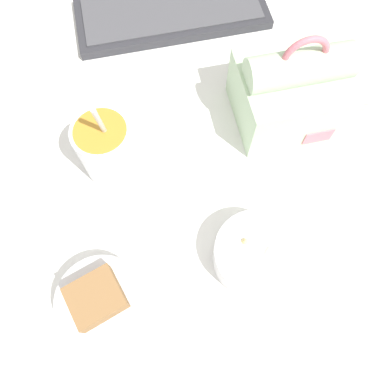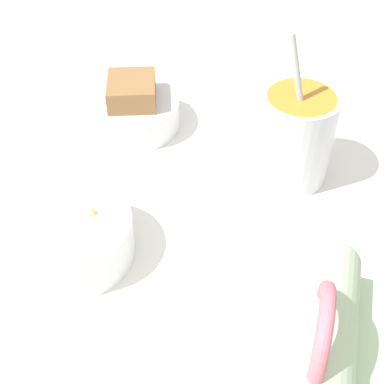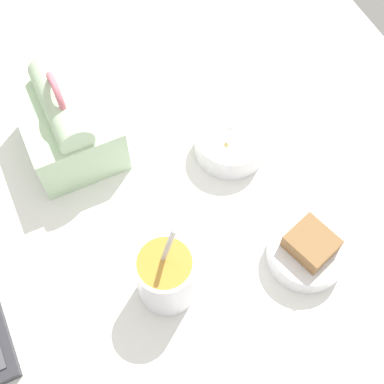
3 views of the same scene
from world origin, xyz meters
TOP-DOWN VIEW (x-y plane):
  - desk_surface at (0.00, 0.00)cm, footprint 140.00×110.00cm
  - lunch_bag at (16.19, 8.78)cm, footprint 17.31×14.87cm
  - soup_cup at (-14.52, 4.62)cm, footprint 8.63×8.63cm
  - bento_bowl_sandwich at (-18.90, -16.88)cm, footprint 12.12×12.12cm
  - bento_bowl_snacks at (3.72, -15.24)cm, footprint 12.25×12.25cm

SIDE VIEW (x-z plane):
  - desk_surface at x=0.00cm, z-range 0.00..2.00cm
  - bento_bowl_sandwich at x=-18.90cm, z-range 1.10..8.16cm
  - bento_bowl_snacks at x=3.72cm, z-range 1.68..7.59cm
  - soup_cup at x=-14.52cm, z-range -1.52..17.25cm
  - lunch_bag at x=16.19cm, z-range -0.57..17.09cm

